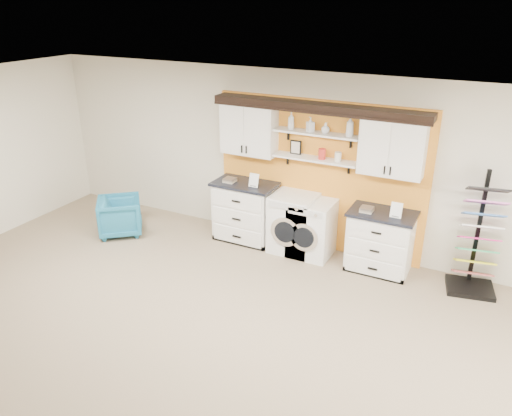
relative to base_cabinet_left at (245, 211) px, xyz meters
The scene contains 22 objects.
floor 3.85m from the base_cabinet_left, 72.76° to the right, with size 10.00×10.00×0.00m, color gray.
ceiling 4.45m from the base_cabinet_left, 72.76° to the right, with size 10.00×10.00×0.00m, color white.
wall_back 1.49m from the base_cabinet_left, 17.63° to the left, with size 10.00×10.00×0.00m, color beige.
accent_panel 1.37m from the base_cabinet_left, 16.00° to the left, with size 3.40×0.07×2.40m, color orange.
upper_cabinet_left 1.38m from the base_cabinet_left, 90.00° to the left, with size 0.90×0.35×0.84m.
upper_cabinet_right 2.65m from the base_cabinet_left, ahead, with size 0.90×0.35×0.84m.
shelf_lower 1.53m from the base_cabinet_left, ahead, with size 1.32×0.28×0.03m, color white.
shelf_upper 1.83m from the base_cabinet_left, ahead, with size 1.32×0.28×0.03m, color white.
crown_molding 2.15m from the base_cabinet_left, ahead, with size 3.30×0.41×0.13m.
picture_frame 1.41m from the base_cabinet_left, 14.85° to the left, with size 0.18×0.02×0.22m.
canister_red 1.67m from the base_cabinet_left, ahead, with size 0.11×0.11×0.16m, color red.
canister_cream 1.86m from the base_cabinet_left, ahead, with size 0.10×0.10×0.14m, color silver.
base_cabinet_left is the anchor object (origin of this frame).
base_cabinet_right 2.26m from the base_cabinet_left, ahead, with size 0.96×0.66×0.94m.
washer 0.87m from the base_cabinet_left, ahead, with size 0.68×0.71×0.95m.
dryer 1.19m from the base_cabinet_left, ahead, with size 0.65×0.71×0.90m.
sample_rack 3.56m from the base_cabinet_left, ahead, with size 0.71×0.63×1.72m.
armchair 2.18m from the base_cabinet_left, 158.47° to the right, with size 0.69×0.71×0.65m, color #1B698E.
soap_bottle_a 1.73m from the base_cabinet_left, 12.60° to the left, with size 0.10×0.10×0.26m, color silver.
soap_bottle_b 1.86m from the base_cabinet_left, ahead, with size 0.10×0.10×0.21m, color silver.
soap_bottle_c 1.98m from the base_cabinet_left, ahead, with size 0.12×0.12×0.16m, color silver.
soap_bottle_d 2.28m from the base_cabinet_left, ahead, with size 0.11×0.11×0.29m, color silver.
Camera 1 is at (2.49, -3.06, 3.82)m, focal length 35.00 mm.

